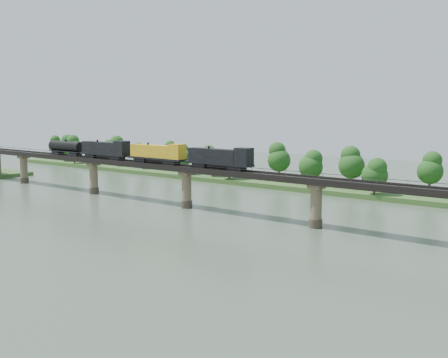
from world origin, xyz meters
The scene contains 6 objects.
ground centered at (0.00, 0.00, 0.00)m, with size 400.00×400.00×0.00m, color #3B4B3B.
far_bank centered at (0.00, 85.00, 0.80)m, with size 300.00×24.00×1.60m, color #2E5220.
bridge centered at (0.00, 30.00, 5.46)m, with size 236.00×30.00×11.50m.
bridge_superstructure centered at (0.00, 30.00, 11.79)m, with size 220.00×4.90×0.75m.
far_treeline centered at (-8.21, 80.52, 8.83)m, with size 289.06×17.54×13.60m.
freight_train centered at (-19.00, 30.00, 14.25)m, with size 83.70×3.26×5.76m.
Camera 1 is at (102.82, -80.18, 27.23)m, focal length 45.00 mm.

